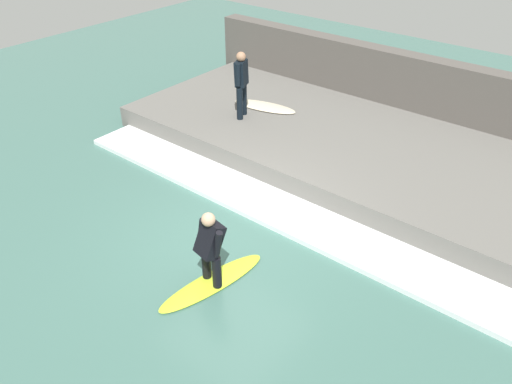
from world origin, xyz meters
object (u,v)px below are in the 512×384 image
Objects in this scene: surfboard_riding at (212,282)px; surfer_riding at (210,245)px; surfer_waiting_near at (241,81)px; surfboard_waiting_near at (265,106)px.

surfer_riding reaches higher than surfboard_riding.
surfer_waiting_near is at bearing 34.75° from surfboard_riding.
surfer_riding is 0.84× the size of surfer_waiting_near.
surfboard_riding is 5.50m from surfer_waiting_near.
surfboard_waiting_near reaches higher than surfboard_riding.
surfer_riding is 5.35m from surfer_waiting_near.
surfboard_waiting_near is (5.14, 2.92, 0.53)m from surfboard_riding.
surfboard_waiting_near is at bearing 29.60° from surfboard_riding.
surfboard_riding is at bearing 0.00° from surfer_riding.
surfboard_waiting_near is at bearing 29.60° from surfer_riding.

